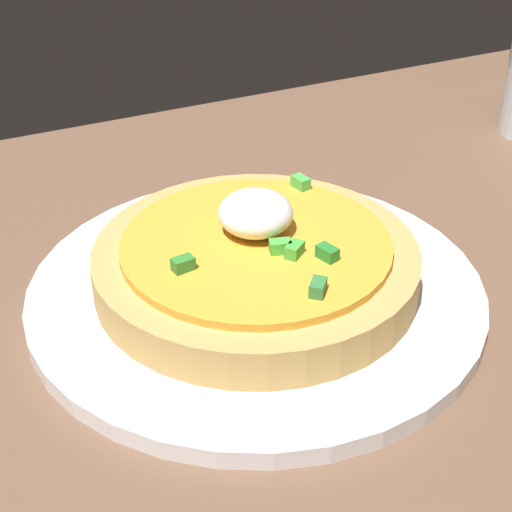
% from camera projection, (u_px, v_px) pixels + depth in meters
% --- Properties ---
extents(dining_table, '(1.19, 0.77, 0.03)m').
position_uv_depth(dining_table, '(187.00, 415.00, 0.43)').
color(dining_table, brown).
rests_on(dining_table, ground).
extents(plate, '(0.29, 0.29, 0.01)m').
position_uv_depth(plate, '(256.00, 290.00, 0.49)').
color(plate, white).
rests_on(plate, dining_table).
extents(pizza, '(0.20, 0.20, 0.06)m').
position_uv_depth(pizza, '(256.00, 261.00, 0.48)').
color(pizza, tan).
rests_on(pizza, plate).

